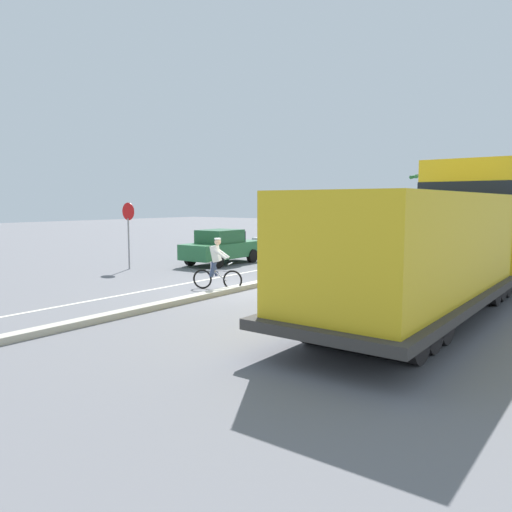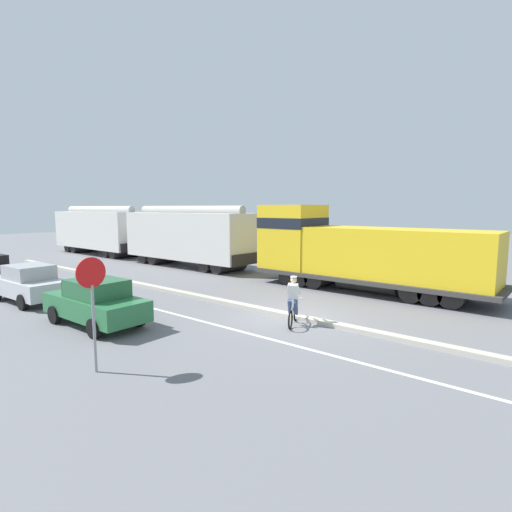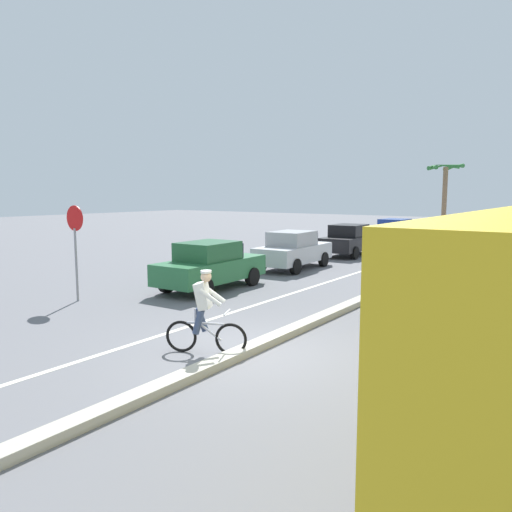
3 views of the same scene
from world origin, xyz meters
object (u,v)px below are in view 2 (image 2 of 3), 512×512
Objects in this scene: parked_car_green at (96,302)px; parked_car_silver at (29,283)px; stop_sign at (92,292)px; cyclist at (293,302)px; hopper_car_lead at (189,237)px; locomotive at (353,254)px; hopper_car_middle at (100,230)px.

parked_car_silver is (-0.05, 5.51, 0.00)m from parked_car_green.
stop_sign is at bearing -119.18° from parked_car_green.
hopper_car_lead is at bearing 62.60° from cyclist.
locomotive reaches higher than hopper_car_middle.
parked_car_silver is 9.53m from stop_sign.
parked_car_silver is at bearing 112.11° from cyclist.
stop_sign is at bearing -119.69° from hopper_car_middle.
locomotive is 4.03× the size of stop_sign.
hopper_car_middle is at bearing 90.00° from hopper_car_lead.
stop_sign reaches higher than cyclist.
cyclist is (4.39, -10.80, 0.00)m from parked_car_silver.
cyclist is (4.34, -5.28, 0.00)m from parked_car_green.
cyclist is at bearing -50.63° from parked_car_green.
locomotive reaches higher than parked_car_silver.
hopper_car_middle is 6.18× the size of cyclist.
hopper_car_lead reaches higher than cyclist.
hopper_car_middle is 18.13m from parked_car_silver.
hopper_car_middle is 2.50× the size of parked_car_green.
locomotive reaches higher than hopper_car_lead.
hopper_car_middle is 2.48× the size of parked_car_silver.
parked_car_silver is at bearing -128.64° from hopper_car_middle.
locomotive is 7.07m from cyclist.
hopper_car_lead is at bearing 41.45° from stop_sign.
stop_sign is (-13.32, -23.36, -0.05)m from hopper_car_middle.
parked_car_silver is at bearing 139.54° from locomotive.
hopper_car_middle is at bearing 90.00° from locomotive.
parked_car_green is (-11.24, -19.64, -1.26)m from hopper_car_middle.
locomotive is 13.33m from stop_sign.
cyclist reaches higher than parked_car_silver.
hopper_car_lead is at bearing 12.61° from parked_car_silver.
parked_car_silver is 2.49× the size of cyclist.
parked_car_green is at bearing 129.37° from cyclist.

